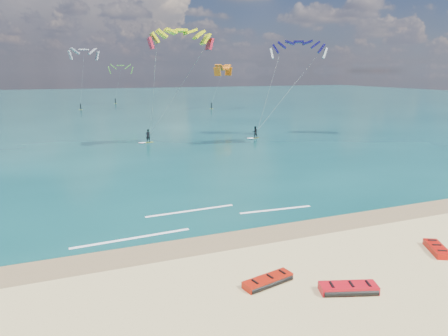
{
  "coord_description": "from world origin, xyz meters",
  "views": [
    {
      "loc": [
        -6.15,
        -15.65,
        8.92
      ],
      "look_at": [
        2.95,
        8.0,
        2.74
      ],
      "focal_mm": 32.0,
      "sensor_mm": 36.0,
      "label": 1
    }
  ],
  "objects_px": {
    "packed_kite_right": "(437,252)",
    "packed_kite_left": "(268,284)",
    "kitesurfer_far": "(279,82)",
    "packed_kite_mid": "(348,292)",
    "kitesurfer_main": "(164,84)"
  },
  "relations": [
    {
      "from": "packed_kite_right",
      "to": "packed_kite_left",
      "type": "bearing_deg",
      "value": 115.28
    },
    {
      "from": "packed_kite_left",
      "to": "kitesurfer_far",
      "type": "relative_size",
      "value": 0.18
    },
    {
      "from": "packed_kite_mid",
      "to": "kitesurfer_main",
      "type": "xyz_separation_m",
      "value": [
        0.31,
        34.74,
        7.46
      ]
    },
    {
      "from": "packed_kite_mid",
      "to": "kitesurfer_far",
      "type": "bearing_deg",
      "value": 83.71
    },
    {
      "from": "kitesurfer_main",
      "to": "packed_kite_right",
      "type": "bearing_deg",
      "value": -89.24
    },
    {
      "from": "packed_kite_left",
      "to": "packed_kite_right",
      "type": "relative_size",
      "value": 1.2
    },
    {
      "from": "packed_kite_left",
      "to": "kitesurfer_far",
      "type": "xyz_separation_m",
      "value": [
        18.58,
        33.55,
        7.5
      ]
    },
    {
      "from": "kitesurfer_main",
      "to": "kitesurfer_far",
      "type": "height_order",
      "value": "kitesurfer_main"
    },
    {
      "from": "packed_kite_mid",
      "to": "kitesurfer_far",
      "type": "relative_size",
      "value": 0.18
    },
    {
      "from": "packed_kite_right",
      "to": "kitesurfer_main",
      "type": "xyz_separation_m",
      "value": [
        -6.3,
        33.24,
        7.46
      ]
    },
    {
      "from": "kitesurfer_main",
      "to": "packed_kite_mid",
      "type": "bearing_deg",
      "value": -100.49
    },
    {
      "from": "packed_kite_mid",
      "to": "kitesurfer_main",
      "type": "bearing_deg",
      "value": 107.25
    },
    {
      "from": "kitesurfer_main",
      "to": "kitesurfer_far",
      "type": "xyz_separation_m",
      "value": [
        15.46,
        0.59,
        0.03
      ]
    },
    {
      "from": "kitesurfer_main",
      "to": "kitesurfer_far",
      "type": "distance_m",
      "value": 15.47
    },
    {
      "from": "packed_kite_right",
      "to": "kitesurfer_main",
      "type": "bearing_deg",
      "value": 37.74
    }
  ]
}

